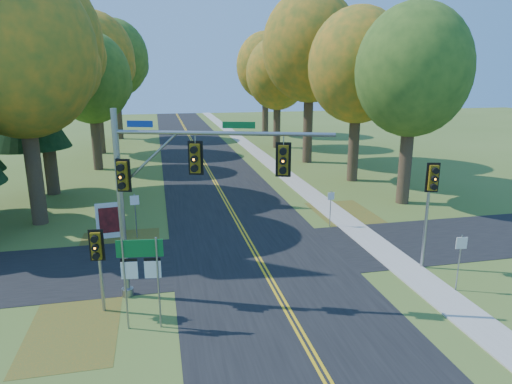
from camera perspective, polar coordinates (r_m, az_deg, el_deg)
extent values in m
plane|color=#496022|center=(20.30, 1.23, -9.99)|extent=(160.00, 160.00, 0.00)
cube|color=black|center=(20.30, 1.23, -9.97)|extent=(8.00, 160.00, 0.02)
cube|color=black|center=(22.08, 0.00, -7.85)|extent=(60.00, 6.00, 0.02)
cube|color=gold|center=(20.27, 0.95, -9.96)|extent=(0.10, 160.00, 0.01)
cube|color=gold|center=(20.31, 1.51, -9.90)|extent=(0.10, 160.00, 0.01)
cube|color=#9E998E|center=(22.45, 16.96, -8.08)|extent=(1.60, 160.00, 0.06)
cube|color=brown|center=(23.59, -16.82, -6.99)|extent=(4.00, 6.00, 0.00)
cube|color=brown|center=(27.72, 12.07, -3.40)|extent=(3.50, 8.00, 0.00)
cube|color=brown|center=(17.45, -21.85, -15.56)|extent=(3.00, 5.00, 0.00)
cylinder|color=#38281C|center=(28.51, -26.04, 2.92)|extent=(0.86, 0.86, 6.75)
ellipsoid|color=orange|center=(28.06, -27.51, 15.33)|extent=(8.00, 8.00, 9.20)
sphere|color=orange|center=(28.88, -23.56, 14.10)|extent=(4.80, 4.80, 4.80)
cylinder|color=#38281C|center=(31.45, 18.20, 4.05)|extent=(0.83, 0.83, 6.08)
ellipsoid|color=#537624|center=(30.97, 19.05, 14.19)|extent=(7.20, 7.20, 8.28)
sphere|color=#537624|center=(32.65, 20.16, 12.82)|extent=(4.32, 4.32, 4.32)
sphere|color=#537624|center=(29.73, 17.74, 15.69)|extent=(3.96, 3.96, 3.96)
cylinder|color=#38281C|center=(35.23, -24.55, 5.65)|extent=(0.89, 0.89, 7.42)
ellipsoid|color=orange|center=(34.95, -25.77, 16.57)|extent=(8.60, 8.60, 9.89)
sphere|color=orange|center=(35.86, -22.38, 15.45)|extent=(5.16, 5.16, 5.16)
sphere|color=orange|center=(34.53, -28.81, 17.70)|extent=(4.73, 4.73, 4.73)
cylinder|color=#38281C|center=(37.11, 12.13, 6.18)|extent=(0.84, 0.84, 6.30)
ellipsoid|color=orange|center=(36.73, 12.64, 15.17)|extent=(7.60, 7.60, 8.74)
sphere|color=orange|center=(38.40, 13.97, 13.93)|extent=(4.56, 4.56, 4.56)
sphere|color=orange|center=(35.51, 11.21, 16.50)|extent=(4.18, 4.18, 4.18)
cylinder|color=#38281C|center=(43.00, -19.37, 6.37)|extent=(0.81, 0.81, 5.62)
ellipsoid|color=#537624|center=(42.63, -19.98, 13.28)|extent=(6.80, 6.80, 7.82)
sphere|color=#537624|center=(43.51, -17.92, 12.56)|extent=(4.08, 4.08, 4.08)
sphere|color=#537624|center=(42.11, -21.83, 14.03)|extent=(3.74, 3.74, 3.74)
cylinder|color=#38281C|center=(44.10, 6.51, 8.62)|extent=(0.90, 0.90, 7.65)
ellipsoid|color=orange|center=(43.91, 6.79, 17.62)|extent=(8.80, 8.80, 10.12)
sphere|color=orange|center=(45.70, 8.37, 16.35)|extent=(5.28, 5.28, 5.28)
sphere|color=orange|center=(42.65, 5.16, 18.93)|extent=(4.84, 4.84, 4.84)
cylinder|color=#38281C|center=(51.58, -19.02, 8.43)|extent=(0.87, 0.87, 6.98)
ellipsoid|color=orange|center=(51.35, -19.63, 15.49)|extent=(8.20, 8.20, 9.43)
sphere|color=orange|center=(52.40, -17.55, 14.72)|extent=(4.92, 4.92, 4.92)
sphere|color=orange|center=(50.75, -21.50, 16.27)|extent=(4.51, 4.51, 4.51)
cylinder|color=#38281C|center=(52.78, 2.63, 8.73)|extent=(0.82, 0.82, 5.85)
ellipsoid|color=orange|center=(52.48, 2.70, 14.57)|extent=(7.00, 7.00, 8.05)
sphere|color=orange|center=(53.88, 3.87, 13.82)|extent=(4.20, 4.20, 4.20)
sphere|color=orange|center=(51.50, 1.55, 15.36)|extent=(3.85, 3.85, 3.85)
cylinder|color=#38281C|center=(62.27, -16.84, 9.67)|extent=(0.88, 0.88, 7.20)
ellipsoid|color=#537624|center=(62.09, -17.31, 15.68)|extent=(8.40, 8.40, 9.66)
sphere|color=#537624|center=(63.23, -15.59, 15.01)|extent=(5.04, 5.04, 5.04)
sphere|color=#537624|center=(61.41, -18.86, 16.37)|extent=(4.62, 4.62, 4.62)
cylinder|color=#38281C|center=(63.37, 1.17, 10.07)|extent=(0.85, 0.85, 6.53)
ellipsoid|color=orange|center=(63.15, 1.20, 15.49)|extent=(7.80, 7.80, 8.97)
sphere|color=orange|center=(64.66, 2.33, 14.78)|extent=(4.68, 4.68, 4.68)
sphere|color=orange|center=(62.10, 0.10, 16.23)|extent=(4.29, 4.29, 4.29)
cylinder|color=#38281C|center=(35.64, -26.15, 2.28)|extent=(0.50, 0.50, 3.42)
cone|color=black|center=(35.06, -26.98, 9.37)|extent=(5.60, 5.60, 5.45)
cone|color=black|center=(35.02, -27.75, 15.69)|extent=(4.57, 4.57, 5.45)
cylinder|color=gray|center=(17.72, -16.53, -1.81)|extent=(0.23, 0.23, 7.27)
cylinder|color=gray|center=(18.98, -15.74, -11.93)|extent=(0.46, 0.46, 0.31)
cylinder|color=gray|center=(16.05, -4.19, 7.34)|extent=(7.44, 2.58, 0.15)
cylinder|color=gray|center=(16.91, -13.37, 3.79)|extent=(2.26, 0.83, 2.15)
cylinder|color=gray|center=(16.27, -7.63, 6.69)|extent=(0.04, 0.04, 0.37)
cube|color=#72590C|center=(16.39, -7.54, 4.24)|extent=(0.43, 0.41, 1.04)
cube|color=black|center=(16.39, -7.54, 4.24)|extent=(0.52, 0.20, 1.23)
sphere|color=orange|center=(16.16, -7.74, 4.09)|extent=(0.19, 0.19, 0.19)
cylinder|color=black|center=(16.10, -7.78, 5.25)|extent=(0.29, 0.24, 0.25)
cylinder|color=black|center=(16.16, -7.74, 4.09)|extent=(0.29, 0.24, 0.25)
cylinder|color=black|center=(16.22, -7.70, 2.93)|extent=(0.29, 0.24, 0.25)
cylinder|color=gray|center=(15.84, 3.47, 6.57)|extent=(0.04, 0.04, 0.37)
cube|color=#72590C|center=(15.96, 3.43, 4.06)|extent=(0.43, 0.41, 1.04)
cube|color=black|center=(15.96, 3.43, 4.06)|extent=(0.52, 0.20, 1.23)
sphere|color=orange|center=(15.72, 3.39, 3.90)|extent=(0.19, 0.19, 0.19)
cylinder|color=black|center=(15.66, 3.41, 5.09)|extent=(0.29, 0.24, 0.25)
cylinder|color=black|center=(15.72, 3.39, 3.90)|extent=(0.29, 0.24, 0.25)
cylinder|color=black|center=(15.79, 3.38, 2.71)|extent=(0.29, 0.24, 0.25)
cube|color=#72590C|center=(17.18, -16.22, 2.00)|extent=(0.43, 0.41, 1.04)
cube|color=black|center=(17.18, -16.22, 2.00)|extent=(0.52, 0.20, 1.23)
sphere|color=orange|center=(16.96, -16.52, 1.82)|extent=(0.19, 0.19, 0.19)
cylinder|color=black|center=(16.90, -16.60, 2.92)|extent=(0.29, 0.24, 0.25)
cylinder|color=black|center=(16.96, -16.52, 1.82)|extent=(0.29, 0.24, 0.25)
cylinder|color=black|center=(17.04, -16.44, 0.73)|extent=(0.29, 0.24, 0.25)
cube|color=navy|center=(16.78, -14.32, 8.25)|extent=(0.90, 0.33, 0.23)
cube|color=#0C5926|center=(15.92, -2.17, 8.36)|extent=(1.10, 0.40, 0.23)
cylinder|color=gray|center=(21.27, 20.52, -2.96)|extent=(0.13, 0.13, 4.74)
cube|color=#72590C|center=(20.59, 21.19, 1.71)|extent=(0.43, 0.40, 1.08)
cube|color=black|center=(20.59, 21.19, 1.71)|extent=(0.55, 0.16, 1.27)
sphere|color=orange|center=(20.37, 21.43, 1.55)|extent=(0.19, 0.19, 0.19)
cylinder|color=black|center=(20.30, 21.52, 2.49)|extent=(0.29, 0.23, 0.26)
cylinder|color=black|center=(20.37, 21.43, 1.55)|extent=(0.29, 0.23, 0.26)
cylinder|color=black|center=(20.44, 21.34, 0.61)|extent=(0.29, 0.23, 0.26)
cylinder|color=#919399|center=(17.54, -18.85, -9.35)|extent=(0.12, 0.12, 3.15)
cube|color=#72590C|center=(16.94, -19.29, -6.30)|extent=(0.36, 0.33, 0.98)
cube|color=black|center=(16.94, -19.29, -6.30)|extent=(0.51, 0.08, 1.16)
sphere|color=orange|center=(16.73, -19.45, -6.57)|extent=(0.18, 0.18, 0.18)
cylinder|color=black|center=(16.63, -19.55, -5.56)|extent=(0.25, 0.18, 0.24)
cylinder|color=black|center=(16.73, -19.45, -6.57)|extent=(0.25, 0.18, 0.24)
cylinder|color=black|center=(16.85, -19.36, -7.57)|extent=(0.25, 0.18, 0.24)
cylinder|color=gray|center=(16.12, -16.03, -11.06)|extent=(0.07, 0.07, 3.28)
cylinder|color=gray|center=(15.94, -12.10, -11.10)|extent=(0.07, 0.07, 3.28)
cube|color=#0D5E26|center=(15.55, -14.35, -6.85)|extent=(1.52, 0.24, 0.60)
cube|color=silver|center=(15.55, -14.35, -6.85)|extent=(1.30, 0.18, 0.09)
cube|color=silver|center=(15.91, -15.55, -9.42)|extent=(0.55, 0.11, 0.60)
cube|color=black|center=(15.77, -15.64, -8.22)|extent=(0.54, 0.08, 0.11)
cube|color=silver|center=(15.79, -12.78, -9.43)|extent=(0.55, 0.11, 0.60)
cube|color=black|center=(15.64, -12.86, -8.22)|extent=(0.54, 0.08, 0.11)
cube|color=silver|center=(25.18, -17.82, -3.41)|extent=(1.38, 0.32, 1.89)
cube|color=maroon|center=(25.07, -17.83, -3.37)|extent=(1.05, 0.12, 1.37)
cube|color=silver|center=(25.44, -18.87, -5.19)|extent=(0.09, 0.09, 0.32)
cube|color=silver|center=(25.43, -16.49, -5.01)|extent=(0.09, 0.09, 0.32)
cylinder|color=gray|center=(25.99, 9.28, -2.10)|extent=(0.05, 0.05, 2.08)
cube|color=silver|center=(25.77, 9.36, -0.51)|extent=(0.40, 0.07, 0.42)
cylinder|color=gray|center=(19.95, 24.02, -8.12)|extent=(0.05, 0.05, 2.36)
cube|color=silver|center=(19.64, 24.31, -5.83)|extent=(0.45, 0.09, 0.48)
cylinder|color=gray|center=(24.69, -14.81, -2.93)|extent=(0.05, 0.05, 2.40)
cube|color=white|center=(24.43, -14.94, -1.00)|extent=(0.46, 0.05, 0.49)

